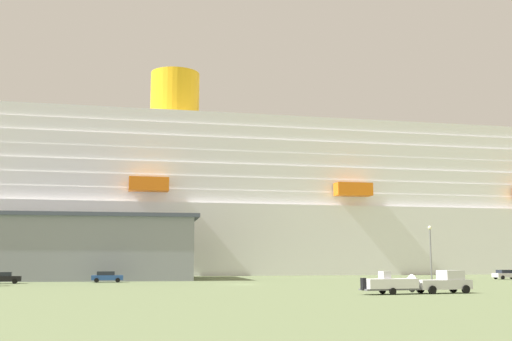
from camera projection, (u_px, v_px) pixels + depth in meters
The scene contains 9 objects.
ground_plane at pixel (226, 278), 111.68m from camera, with size 600.00×600.00×0.00m, color #66754C.
cruise_ship at pixel (341, 213), 151.52m from camera, with size 296.83×56.52×53.25m.
terminal_building at pixel (63, 248), 105.20m from camera, with size 45.43×28.08×10.48m.
pickup_truck at pixel (444, 282), 60.28m from camera, with size 5.88×3.11×2.20m.
small_boat_on_trailer at pixel (396, 284), 58.63m from camera, with size 7.16×2.96×2.15m.
street_lamp at pixel (430, 245), 90.62m from camera, with size 0.56×0.56×8.18m.
parked_car_black_coupe at pixel (3, 278), 84.80m from camera, with size 4.91×2.73×1.58m.
parked_car_silver_sedan at pixel (507, 274), 104.93m from camera, with size 4.87×2.57×1.58m.
parked_car_blue_suv at pixel (107, 277), 90.12m from camera, with size 4.65×2.40×1.58m.
Camera 1 is at (-8.56, -83.11, 3.16)m, focal length 43.62 mm.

